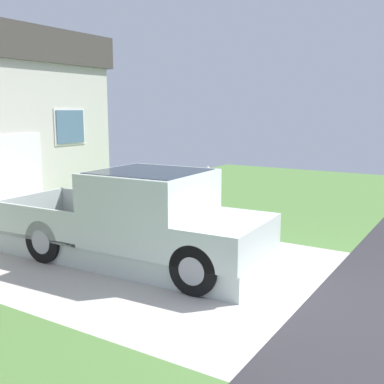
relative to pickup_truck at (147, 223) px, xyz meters
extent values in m
cube|color=beige|center=(0.04, 1.50, -0.79)|extent=(5.20, 9.00, 0.06)
cube|color=#4F7839|center=(8.64, 1.50, -0.79)|extent=(12.00, 9.00, 0.06)
cube|color=silver|center=(-0.02, 0.39, -0.55)|extent=(1.93, 5.24, 0.42)
cube|color=silver|center=(0.00, -0.08, 0.31)|extent=(1.94, 1.99, 1.30)
cube|color=#1E2833|center=(0.00, -0.08, 0.69)|extent=(1.71, 1.83, 0.55)
cube|color=silver|center=(0.07, -1.61, -0.05)|extent=(1.90, 1.24, 0.59)
cube|color=black|center=(-0.09, 1.93, -0.31)|extent=(1.94, 2.18, 0.06)
cube|color=silver|center=(0.81, 1.97, -0.03)|extent=(0.15, 2.10, 0.62)
cube|color=silver|center=(-0.98, 1.89, -0.03)|extent=(0.15, 2.10, 0.62)
cube|color=silver|center=(-0.13, 2.95, -0.03)|extent=(1.85, 0.14, 0.62)
cube|color=black|center=(1.06, -0.70, 0.59)|extent=(0.11, 0.18, 0.20)
cylinder|color=black|center=(0.86, -1.40, -0.36)|extent=(0.30, 0.81, 0.80)
cylinder|color=#9E9EA3|center=(0.86, -1.40, -0.36)|extent=(0.30, 0.45, 0.44)
cylinder|color=black|center=(-0.73, -1.48, -0.36)|extent=(0.30, 0.81, 0.80)
cylinder|color=#9E9EA3|center=(-0.73, -1.48, -0.36)|extent=(0.30, 0.45, 0.44)
cylinder|color=black|center=(0.72, 1.75, -0.36)|extent=(0.30, 0.81, 0.80)
cylinder|color=#9E9EA3|center=(0.72, 1.75, -0.36)|extent=(0.30, 0.45, 0.44)
cylinder|color=black|center=(-0.87, 1.68, -0.36)|extent=(0.30, 0.81, 0.80)
cylinder|color=#9E9EA3|center=(-0.87, 1.68, -0.36)|extent=(0.30, 0.45, 0.44)
cylinder|color=#333842|center=(1.67, -0.47, -0.33)|extent=(0.14, 0.14, 0.87)
cylinder|color=#333842|center=(1.36, -0.31, -0.33)|extent=(0.14, 0.14, 0.87)
cylinder|color=gold|center=(1.52, -0.39, 0.37)|extent=(0.31, 0.31, 0.57)
cylinder|color=beige|center=(1.68, -0.47, 0.30)|extent=(0.09, 0.09, 0.64)
cylinder|color=beige|center=(1.35, -0.31, 0.30)|extent=(0.09, 0.09, 0.64)
sphere|color=beige|center=(1.52, -0.39, 0.77)|extent=(0.20, 0.20, 0.20)
cylinder|color=#BCB2A3|center=(1.52, -0.39, 0.81)|extent=(0.46, 0.46, 0.01)
cone|color=#BCB2A3|center=(1.52, -0.39, 0.87)|extent=(0.21, 0.21, 0.11)
cube|color=#232328|center=(1.67, -0.72, -0.63)|extent=(0.32, 0.17, 0.26)
torus|color=#232328|center=(1.67, -0.72, -0.45)|extent=(0.30, 0.02, 0.30)
cube|color=slate|center=(3.77, 5.80, 1.50)|extent=(1.10, 0.05, 1.00)
cube|color=silver|center=(3.77, 5.81, 1.50)|extent=(1.23, 0.02, 1.12)
camera|label=1|loc=(-6.50, -4.99, 2.03)|focal=43.48mm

